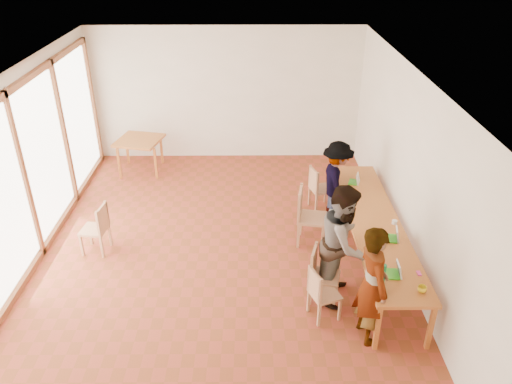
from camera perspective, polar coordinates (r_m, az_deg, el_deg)
ground at (r=8.46m, az=-4.32°, el=-7.00°), size 8.00×8.00×0.00m
wall_back at (r=11.41m, az=-3.39°, el=11.08°), size 6.00×0.10×3.00m
wall_right at (r=8.04m, az=17.15°, el=2.14°), size 0.10×8.00×3.00m
window_wall at (r=8.44m, az=-25.19°, el=1.89°), size 0.10×8.00×3.00m
ceiling at (r=7.15m, az=-5.21°, el=13.15°), size 6.00×8.00×0.04m
communal_table at (r=8.11m, az=13.35°, el=-3.50°), size 0.80×4.00×0.75m
side_table at (r=11.20m, az=-13.19°, el=5.50°), size 0.90×0.90×0.75m
chair_near at (r=6.97m, az=7.30°, el=-10.98°), size 0.48×0.48×0.43m
chair_mid at (r=7.27m, az=7.24°, el=-8.72°), size 0.49×0.49×0.46m
chair_far at (r=8.43m, az=5.72°, el=-2.12°), size 0.55×0.55×0.54m
chair_empty at (r=9.52m, az=7.05°, el=0.88°), size 0.49×0.49×0.45m
chair_spare at (r=8.59m, az=-17.57°, el=-3.51°), size 0.46×0.46×0.46m
person_near at (r=6.59m, az=13.12°, el=-10.29°), size 0.52×0.69×1.70m
person_mid at (r=7.17m, az=9.95°, el=-5.81°), size 0.97×1.08×1.81m
person_far at (r=9.15m, az=9.17°, el=1.21°), size 0.66×1.03×1.52m
laptop_near at (r=6.96m, az=15.67°, el=-8.76°), size 0.21×0.24×0.19m
laptop_mid at (r=7.68m, az=15.53°, el=-4.91°), size 0.24×0.26×0.19m
laptop_far at (r=9.16m, az=11.31°, el=1.31°), size 0.25×0.26×0.18m
yellow_mug at (r=6.78m, az=18.45°, el=-10.49°), size 0.15×0.15×0.09m
green_bottle at (r=6.74m, az=14.34°, el=-9.04°), size 0.07×0.07×0.28m
clear_glass at (r=7.61m, az=12.89°, el=-4.95°), size 0.07×0.07×0.09m
condiment_cup at (r=8.07m, az=15.55°, el=-3.33°), size 0.08×0.08×0.06m
pink_phone at (r=7.10m, az=18.12°, el=-8.82°), size 0.05×0.10×0.01m
black_pouch at (r=7.64m, az=14.02°, el=-4.94°), size 0.16×0.26×0.09m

